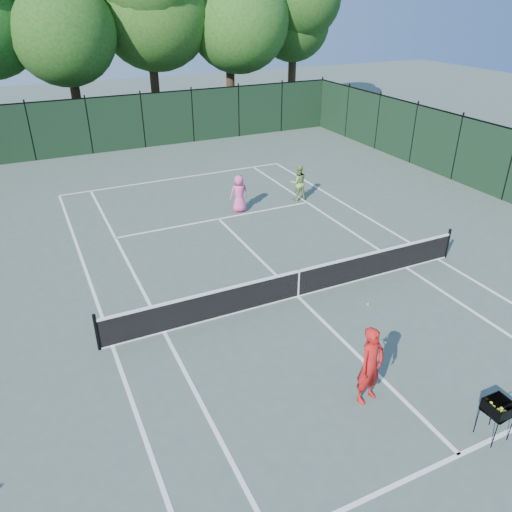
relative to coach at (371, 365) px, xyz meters
name	(u,v)px	position (x,y,z in m)	size (l,w,h in m)	color
ground	(298,296)	(0.72, 4.34, -0.94)	(90.00, 90.00, 0.00)	#4A5A4F
sideline_doubles_left	(112,346)	(-4.77, 4.34, -0.94)	(0.10, 23.77, 0.01)	white
sideline_doubles_right	(438,259)	(6.20, 4.34, -0.94)	(0.10, 23.77, 0.01)	white
sideline_singles_left	(164,332)	(-3.40, 4.34, -0.94)	(0.10, 23.77, 0.01)	white
sideline_singles_right	(406,267)	(4.83, 4.34, -0.94)	(0.10, 23.77, 0.01)	white
baseline_far	(177,178)	(0.72, 16.22, -0.94)	(10.97, 0.10, 0.01)	white
service_line_near	(460,455)	(0.72, -2.06, -0.94)	(8.23, 0.10, 0.01)	white
service_line_far	(219,219)	(0.72, 10.74, -0.94)	(8.23, 0.10, 0.01)	white
center_service_line	(298,296)	(0.72, 4.34, -0.94)	(0.10, 12.80, 0.01)	white
tennis_net	(298,283)	(0.72, 4.34, -0.46)	(11.69, 0.09, 1.06)	black
fence_far	(143,122)	(0.72, 22.34, 0.56)	(24.00, 0.05, 3.00)	black
coach	(371,365)	(0.00, 0.00, 0.00)	(0.89, 0.80, 1.88)	red
player_pink	(239,193)	(1.79, 11.11, -0.16)	(0.81, 0.58, 1.56)	#E55191
player_green	(298,183)	(4.62, 11.21, -0.16)	(0.85, 0.71, 1.57)	#80A552
ball_hopper	(498,408)	(1.64, -1.98, -0.16)	(0.53, 0.53, 0.93)	black
loose_ball_midcourt	(368,304)	(2.32, 3.04, -0.91)	(0.07, 0.07, 0.07)	#B8D72C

